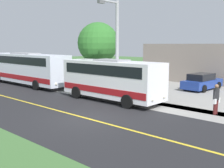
% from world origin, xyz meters
% --- Properties ---
extents(ground_plane, '(120.00, 120.00, 0.00)m').
position_xyz_m(ground_plane, '(0.00, 0.00, 0.00)').
color(ground_plane, '#3D6633').
extents(road_surface, '(8.00, 100.00, 0.01)m').
position_xyz_m(road_surface, '(0.00, 0.00, 0.00)').
color(road_surface, black).
rests_on(road_surface, ground).
extents(sidewalk, '(2.40, 100.00, 0.01)m').
position_xyz_m(sidewalk, '(-5.20, 0.00, 0.00)').
color(sidewalk, gray).
rests_on(sidewalk, ground).
extents(road_centre_line, '(0.16, 100.00, 0.00)m').
position_xyz_m(road_centre_line, '(0.00, 0.00, 0.01)').
color(road_centre_line, gold).
rests_on(road_centre_line, ground).
extents(shuttle_bus_front, '(2.61, 8.03, 2.96)m').
position_xyz_m(shuttle_bus_front, '(-4.48, -2.29, 1.63)').
color(shuttle_bus_front, white).
rests_on(shuttle_bus_front, ground).
extents(transit_bus_rear, '(2.55, 11.77, 3.17)m').
position_xyz_m(transit_bus_rear, '(-4.45, -13.85, 1.74)').
color(transit_bus_rear, silver).
rests_on(transit_bus_rear, ground).
extents(pedestrian_with_bags, '(0.72, 0.34, 1.76)m').
position_xyz_m(pedestrian_with_bags, '(-5.64, 4.82, 0.95)').
color(pedestrian_with_bags, '#4C1919').
rests_on(pedestrian_with_bags, ground).
extents(street_light_pole, '(1.97, 0.24, 7.03)m').
position_xyz_m(street_light_pole, '(-4.86, -2.21, 3.91)').
color(street_light_pole, '#9E9EA3').
rests_on(street_light_pole, ground).
extents(parked_car_near, '(4.49, 2.20, 1.45)m').
position_xyz_m(parked_car_near, '(-13.50, 0.37, 0.69)').
color(parked_car_near, navy).
rests_on(parked_car_near, ground).
extents(tree_curbside, '(3.62, 3.62, 5.94)m').
position_xyz_m(tree_curbside, '(-7.40, -6.58, 4.11)').
color(tree_curbside, brown).
rests_on(tree_curbside, ground).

